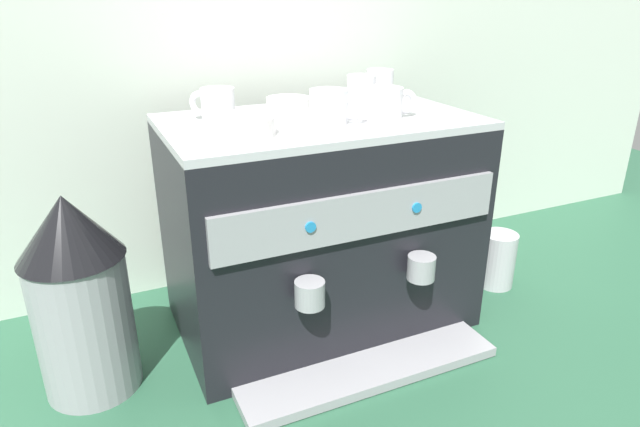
{
  "coord_description": "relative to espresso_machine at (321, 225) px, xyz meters",
  "views": [
    {
      "loc": [
        -0.47,
        -1.01,
        0.72
      ],
      "look_at": [
        0.0,
        0.0,
        0.26
      ],
      "focal_mm": 30.8,
      "sensor_mm": 36.0,
      "label": 1
    }
  ],
  "objects": [
    {
      "name": "ceramic_bowl_0",
      "position": [
        -0.05,
        0.06,
        0.26
      ],
      "size": [
        0.09,
        0.09,
        0.04
      ],
      "color": "white",
      "rests_on": "espresso_machine"
    },
    {
      "name": "ceramic_cup_3",
      "position": [
        0.17,
        0.07,
        0.28
      ],
      "size": [
        0.1,
        0.06,
        0.08
      ],
      "color": "white",
      "rests_on": "espresso_machine"
    },
    {
      "name": "ceramic_cup_1",
      "position": [
        -0.2,
        0.06,
        0.27
      ],
      "size": [
        0.08,
        0.09,
        0.07
      ],
      "color": "white",
      "rests_on": "espresso_machine"
    },
    {
      "name": "tiled_backsplash_wall",
      "position": [
        0.0,
        0.31,
        0.22
      ],
      "size": [
        2.8,
        0.03,
        0.92
      ],
      "primitive_type": "cube",
      "color": "silver",
      "rests_on": "ground_plane"
    },
    {
      "name": "coffee_grinder",
      "position": [
        -0.5,
        -0.03,
        -0.03
      ],
      "size": [
        0.18,
        0.18,
        0.4
      ],
      "color": "#939399",
      "rests_on": "ground_plane"
    },
    {
      "name": "milk_pitcher",
      "position": [
        0.48,
        -0.05,
        -0.16
      ],
      "size": [
        0.09,
        0.09,
        0.14
      ],
      "primitive_type": "cylinder",
      "color": "#B7B7BC",
      "rests_on": "ground_plane"
    },
    {
      "name": "ceramic_cup_0",
      "position": [
        0.12,
        -0.05,
        0.27
      ],
      "size": [
        0.11,
        0.08,
        0.06
      ],
      "color": "white",
      "rests_on": "espresso_machine"
    },
    {
      "name": "espresso_machine",
      "position": [
        0.0,
        0.0,
        0.0
      ],
      "size": [
        0.64,
        0.49,
        0.47
      ],
      "color": "black",
      "rests_on": "ground_plane"
    },
    {
      "name": "ground_plane",
      "position": [
        0.0,
        0.0,
        -0.24
      ],
      "size": [
        4.0,
        4.0,
        0.0
      ],
      "primitive_type": "plane",
      "color": "#28563D"
    },
    {
      "name": "ceramic_cup_4",
      "position": [
        -0.0,
        -0.05,
        0.27
      ],
      "size": [
        0.11,
        0.08,
        0.07
      ],
      "color": "white",
      "rests_on": "espresso_machine"
    },
    {
      "name": "ceramic_cup_2",
      "position": [
        0.11,
        0.03,
        0.28
      ],
      "size": [
        0.1,
        0.07,
        0.08
      ],
      "color": "white",
      "rests_on": "espresso_machine"
    },
    {
      "name": "ceramic_bowl_1",
      "position": [
        -0.19,
        -0.07,
        0.26
      ],
      "size": [
        0.12,
        0.12,
        0.03
      ],
      "color": "white",
      "rests_on": "espresso_machine"
    }
  ]
}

